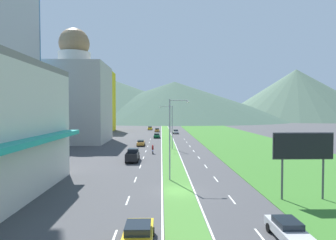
{
  "coord_description": "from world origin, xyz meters",
  "views": [
    {
      "loc": [
        -1.84,
        -31.45,
        8.82
      ],
      "look_at": [
        0.1,
        52.32,
        5.9
      ],
      "focal_mm": 31.47,
      "sensor_mm": 36.0,
      "label": 1
    }
  ],
  "objects_px": {
    "billboard_roadside": "(303,149)",
    "car_5": "(157,136)",
    "motorcycle_rider": "(153,150)",
    "street_lamp_near": "(172,134)",
    "car_3": "(288,230)",
    "car_1": "(150,128)",
    "car_4": "(157,130)",
    "car_6": "(141,143)",
    "car_0": "(176,132)",
    "pickup_truck_0": "(133,155)",
    "car_2": "(138,234)",
    "street_lamp_mid": "(171,124)"
  },
  "relations": [
    {
      "from": "billboard_roadside",
      "to": "car_5",
      "type": "relative_size",
      "value": 1.47
    },
    {
      "from": "car_5",
      "to": "motorcycle_rider",
      "type": "xyz_separation_m",
      "value": [
        -0.33,
        -33.24,
        0.01
      ]
    },
    {
      "from": "street_lamp_near",
      "to": "car_5",
      "type": "distance_m",
      "value": 55.85
    },
    {
      "from": "car_3",
      "to": "car_1",
      "type": "bearing_deg",
      "value": -173.01
    },
    {
      "from": "car_4",
      "to": "car_6",
      "type": "xyz_separation_m",
      "value": [
        -3.35,
        -45.19,
        -0.03
      ]
    },
    {
      "from": "car_0",
      "to": "pickup_truck_0",
      "type": "relative_size",
      "value": 0.76
    },
    {
      "from": "pickup_truck_0",
      "to": "street_lamp_near",
      "type": "bearing_deg",
      "value": -155.96
    },
    {
      "from": "motorcycle_rider",
      "to": "street_lamp_near",
      "type": "bearing_deg",
      "value": -172.29
    },
    {
      "from": "car_2",
      "to": "car_6",
      "type": "distance_m",
      "value": 53.33
    },
    {
      "from": "street_lamp_near",
      "to": "pickup_truck_0",
      "type": "relative_size",
      "value": 1.88
    },
    {
      "from": "pickup_truck_0",
      "to": "car_4",
      "type": "bearing_deg",
      "value": -2.79
    },
    {
      "from": "billboard_roadside",
      "to": "car_1",
      "type": "distance_m",
      "value": 102.67
    },
    {
      "from": "car_4",
      "to": "car_0",
      "type": "bearing_deg",
      "value": -142.89
    },
    {
      "from": "car_1",
      "to": "motorcycle_rider",
      "type": "bearing_deg",
      "value": -177.41
    },
    {
      "from": "street_lamp_near",
      "to": "car_4",
      "type": "bearing_deg",
      "value": 92.1
    },
    {
      "from": "street_lamp_mid",
      "to": "car_1",
      "type": "bearing_deg",
      "value": 96.3
    },
    {
      "from": "car_0",
      "to": "car_3",
      "type": "distance_m",
      "value": 88.68
    },
    {
      "from": "pickup_truck_0",
      "to": "car_1",
      "type": "bearing_deg",
      "value": -0.01
    },
    {
      "from": "car_5",
      "to": "car_2",
      "type": "bearing_deg",
      "value": 179.91
    },
    {
      "from": "car_3",
      "to": "car_0",
      "type": "bearing_deg",
      "value": -177.92
    },
    {
      "from": "car_4",
      "to": "motorcycle_rider",
      "type": "height_order",
      "value": "motorcycle_rider"
    },
    {
      "from": "pickup_truck_0",
      "to": "motorcycle_rider",
      "type": "xyz_separation_m",
      "value": [
        3.19,
        8.39,
        -0.24
      ]
    },
    {
      "from": "car_0",
      "to": "car_4",
      "type": "bearing_deg",
      "value": -142.89
    },
    {
      "from": "billboard_roadside",
      "to": "car_1",
      "type": "xyz_separation_m",
      "value": [
        -18.71,
        100.86,
        -4.25
      ]
    },
    {
      "from": "street_lamp_mid",
      "to": "car_6",
      "type": "bearing_deg",
      "value": 137.17
    },
    {
      "from": "street_lamp_near",
      "to": "motorcycle_rider",
      "type": "relative_size",
      "value": 5.07
    },
    {
      "from": "street_lamp_mid",
      "to": "pickup_truck_0",
      "type": "height_order",
      "value": "street_lamp_mid"
    },
    {
      "from": "street_lamp_mid",
      "to": "car_3",
      "type": "relative_size",
      "value": 2.11
    },
    {
      "from": "street_lamp_mid",
      "to": "car_6",
      "type": "relative_size",
      "value": 2.06
    },
    {
      "from": "street_lamp_mid",
      "to": "car_4",
      "type": "relative_size",
      "value": 2.27
    },
    {
      "from": "car_2",
      "to": "pickup_truck_0",
      "type": "distance_m",
      "value": 31.76
    },
    {
      "from": "street_lamp_mid",
      "to": "car_6",
      "type": "distance_m",
      "value": 10.86
    },
    {
      "from": "street_lamp_near",
      "to": "street_lamp_mid",
      "type": "height_order",
      "value": "street_lamp_near"
    },
    {
      "from": "car_4",
      "to": "pickup_truck_0",
      "type": "relative_size",
      "value": 0.79
    },
    {
      "from": "car_6",
      "to": "car_2",
      "type": "bearing_deg",
      "value": -176.24
    },
    {
      "from": "car_2",
      "to": "car_4",
      "type": "distance_m",
      "value": 98.4
    },
    {
      "from": "car_5",
      "to": "pickup_truck_0",
      "type": "distance_m",
      "value": 41.78
    },
    {
      "from": "car_3",
      "to": "car_6",
      "type": "relative_size",
      "value": 0.97
    },
    {
      "from": "street_lamp_mid",
      "to": "car_5",
      "type": "xyz_separation_m",
      "value": [
        -3.52,
        26.61,
        -4.82
      ]
    },
    {
      "from": "street_lamp_mid",
      "to": "billboard_roadside",
      "type": "bearing_deg",
      "value": -72.59
    },
    {
      "from": "car_6",
      "to": "car_3",
      "type": "bearing_deg",
      "value": -165.57
    },
    {
      "from": "street_lamp_near",
      "to": "car_0",
      "type": "relative_size",
      "value": 2.48
    },
    {
      "from": "car_2",
      "to": "car_6",
      "type": "relative_size",
      "value": 0.92
    },
    {
      "from": "car_0",
      "to": "pickup_truck_0",
      "type": "height_order",
      "value": "pickup_truck_0"
    },
    {
      "from": "street_lamp_near",
      "to": "car_2",
      "type": "xyz_separation_m",
      "value": [
        -2.81,
        -17.65,
        -4.98
      ]
    },
    {
      "from": "car_0",
      "to": "car_2",
      "type": "relative_size",
      "value": 0.95
    },
    {
      "from": "street_lamp_mid",
      "to": "motorcycle_rider",
      "type": "xyz_separation_m",
      "value": [
        -3.85,
        -6.63,
        -4.82
      ]
    },
    {
      "from": "car_0",
      "to": "car_2",
      "type": "bearing_deg",
      "value": -4.39
    },
    {
      "from": "street_lamp_mid",
      "to": "car_5",
      "type": "height_order",
      "value": "street_lamp_mid"
    },
    {
      "from": "car_1",
      "to": "car_5",
      "type": "height_order",
      "value": "car_1"
    }
  ]
}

